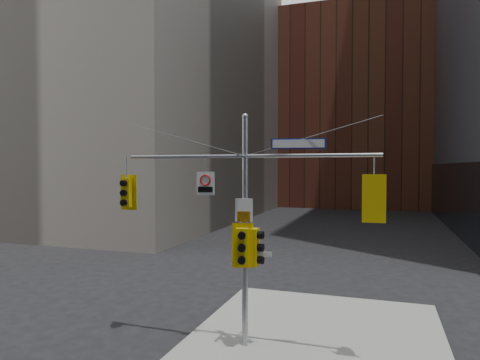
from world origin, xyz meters
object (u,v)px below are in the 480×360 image
Objects in this scene: traffic_light_west_arm at (126,193)px; street_sign_blade at (298,144)px; traffic_light_pole_front at (242,247)px; signal_assembly at (245,208)px; regulatory_sign_arm at (205,183)px; traffic_light_pole_side at (255,247)px; traffic_light_east_arm at (374,198)px.

street_sign_blade is at bearing -3.46° from traffic_light_west_arm.
traffic_light_west_arm is 4.49m from traffic_light_pole_front.
signal_assembly is 1.51m from regulatory_sign_arm.
traffic_light_east_arm is at bearing -87.45° from traffic_light_pole_side.
traffic_light_west_arm is 4.81m from traffic_light_pole_side.
street_sign_blade is at bearing -2.47° from traffic_light_east_arm.
regulatory_sign_arm is at bearing -2.18° from traffic_light_east_arm.
traffic_light_pole_side is at bearing 171.94° from street_sign_blade.
traffic_light_west_arm is at bearing -2.50° from traffic_light_east_arm.
traffic_light_pole_side is at bearing 25.14° from traffic_light_pole_front.
signal_assembly is 1.24m from traffic_light_pole_side.
traffic_light_east_arm reaches higher than traffic_light_pole_side.
traffic_light_pole_side is at bearing -4.13° from regulatory_sign_arm.
regulatory_sign_arm reaches higher than traffic_light_pole_front.
regulatory_sign_arm is at bearing -4.01° from traffic_light_west_arm.
traffic_light_west_arm reaches higher than traffic_light_pole_front.
traffic_light_west_arm is at bearing 161.90° from traffic_light_pole_front.
traffic_light_west_arm is 1.66× the size of regulatory_sign_arm.
traffic_light_east_arm is 4.08m from traffic_light_pole_front.
traffic_light_pole_front reaches higher than traffic_light_pole_side.
traffic_light_pole_side is (0.33, 0.00, -1.20)m from signal_assembly.
street_sign_blade is 3.17m from regulatory_sign_arm.
traffic_light_west_arm is at bearing 174.33° from regulatory_sign_arm.
traffic_light_west_arm is 7.98m from traffic_light_east_arm.
traffic_light_east_arm is 0.97× the size of traffic_light_pole_front.
signal_assembly is at bearing 172.13° from street_sign_blade.
traffic_light_west_arm is at bearing 171.93° from street_sign_blade.
traffic_light_east_arm is at bearing -10.25° from traffic_light_pole_front.
traffic_light_west_arm is (-4.21, 0.01, 0.38)m from signal_assembly.
signal_assembly is 4.23m from traffic_light_west_arm.
signal_assembly is at bearing 75.35° from traffic_light_pole_front.
traffic_light_east_arm is (7.98, -0.01, 0.00)m from traffic_light_west_arm.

